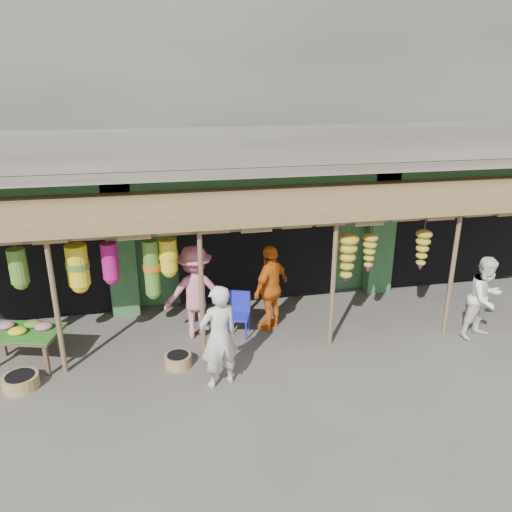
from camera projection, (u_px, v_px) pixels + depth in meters
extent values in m
plane|color=#514C47|center=(278.00, 344.00, 9.92)|extent=(80.00, 80.00, 0.00)
cube|color=gray|center=(234.00, 76.00, 12.82)|extent=(16.00, 6.00, 4.00)
cube|color=#2D6033|center=(235.00, 207.00, 14.15)|extent=(16.00, 5.70, 3.00)
cube|color=gray|center=(262.00, 169.00, 10.35)|extent=(16.00, 0.90, 0.22)
cube|color=gray|center=(266.00, 147.00, 9.81)|extent=(16.00, 0.10, 0.80)
cube|color=#2D6033|center=(258.00, 182.00, 10.83)|extent=(16.00, 0.35, 0.35)
cube|color=yellow|center=(11.00, 198.00, 9.85)|extent=(1.70, 0.06, 0.55)
cube|color=#B21414|center=(11.00, 198.00, 9.81)|extent=(1.30, 0.02, 0.30)
cube|color=black|center=(33.00, 248.00, 11.28)|extent=(3.60, 2.00, 2.50)
cube|color=black|center=(250.00, 235.00, 12.22)|extent=(3.60, 2.00, 2.50)
cube|color=black|center=(435.00, 223.00, 13.16)|extent=(3.60, 2.00, 2.50)
cube|color=#2D6033|center=(121.00, 249.00, 10.73)|extent=(0.60, 0.35, 3.00)
cube|color=#2D6033|center=(381.00, 233.00, 11.86)|extent=(0.60, 0.35, 3.00)
cylinder|color=brown|center=(56.00, 307.00, 8.54)|extent=(0.09, 0.09, 2.60)
cylinder|color=brown|center=(202.00, 294.00, 9.01)|extent=(0.09, 0.09, 2.60)
cylinder|color=brown|center=(333.00, 283.00, 9.48)|extent=(0.09, 0.09, 2.60)
cylinder|color=brown|center=(452.00, 274.00, 9.95)|extent=(0.09, 0.09, 2.60)
cylinder|color=brown|center=(270.00, 227.00, 8.83)|extent=(12.90, 0.08, 0.08)
cylinder|color=brown|center=(112.00, 238.00, 8.74)|extent=(5.50, 0.06, 0.06)
cube|color=brown|center=(270.00, 202.00, 9.83)|extent=(14.00, 2.70, 0.22)
cube|color=brown|center=(47.00, 360.00, 8.78)|extent=(0.08, 0.08, 0.61)
cube|color=brown|center=(3.00, 342.00, 9.40)|extent=(0.08, 0.08, 0.61)
cube|color=brown|center=(61.00, 344.00, 9.31)|extent=(0.08, 0.08, 0.61)
cube|color=brown|center=(21.00, 334.00, 8.97)|extent=(1.49, 1.10, 0.06)
cube|color=#26661E|center=(21.00, 332.00, 8.95)|extent=(1.54, 1.16, 0.03)
ellipsoid|color=#D96C8D|center=(5.00, 325.00, 9.04)|extent=(0.32, 0.27, 0.13)
ellipsoid|color=yellow|center=(17.00, 331.00, 8.84)|extent=(0.32, 0.27, 0.13)
ellipsoid|color=#D96C8D|center=(44.00, 326.00, 9.01)|extent=(0.32, 0.27, 0.13)
ellipsoid|color=#588B2E|center=(33.00, 324.00, 9.10)|extent=(0.32, 0.27, 0.13)
cylinder|color=#1C22B7|center=(228.00, 330.00, 10.03)|extent=(0.04, 0.04, 0.41)
cylinder|color=#1C22B7|center=(246.00, 331.00, 9.98)|extent=(0.04, 0.04, 0.41)
cylinder|color=#1C22B7|center=(231.00, 321.00, 10.37)|extent=(0.04, 0.04, 0.41)
cylinder|color=#1C22B7|center=(249.00, 323.00, 10.33)|extent=(0.04, 0.04, 0.41)
cube|color=#1C22B7|center=(238.00, 316.00, 10.10)|extent=(0.55, 0.55, 0.05)
cube|color=#1C22B7|center=(240.00, 301.00, 10.21)|extent=(0.42, 0.18, 0.46)
cylinder|color=olive|center=(21.00, 382.00, 8.49)|extent=(0.64, 0.64, 0.23)
cylinder|color=olive|center=(178.00, 360.00, 9.13)|extent=(0.51, 0.51, 0.22)
imported|color=silver|center=(219.00, 337.00, 8.32)|extent=(0.78, 0.63, 1.85)
imported|color=white|center=(485.00, 298.00, 9.92)|extent=(0.98, 0.85, 1.71)
imported|color=orange|center=(271.00, 288.00, 10.25)|extent=(1.10, 1.05, 1.84)
imported|color=pink|center=(195.00, 292.00, 9.93)|extent=(1.29, 0.80, 1.92)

